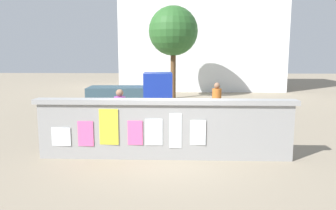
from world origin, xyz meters
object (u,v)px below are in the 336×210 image
object	(u,v)px
motorcycle	(167,117)
bicycle_near	(238,129)
auto_rickshaw_truck	(135,95)
person_walking	(217,100)
person_bystander	(120,110)
tree_roadside	(173,31)

from	to	relation	value
motorcycle	bicycle_near	world-z (taller)	bicycle_near
auto_rickshaw_truck	person_walking	bearing A→B (deg)	-32.59
bicycle_near	person_bystander	bearing A→B (deg)	-174.15
motorcycle	bicycle_near	bearing A→B (deg)	-30.78
bicycle_near	tree_roadside	world-z (taller)	tree_roadside
auto_rickshaw_truck	person_walking	distance (m)	3.91
auto_rickshaw_truck	tree_roadside	xyz separation A→B (m)	(1.53, 5.56, 3.08)
bicycle_near	person_bystander	world-z (taller)	person_bystander
auto_rickshaw_truck	motorcycle	bearing A→B (deg)	-61.81
person_bystander	auto_rickshaw_truck	bearing A→B (deg)	92.09
motorcycle	tree_roadside	bearing A→B (deg)	89.75
person_walking	person_bystander	xyz separation A→B (m)	(-3.13, -2.38, 0.00)
motorcycle	person_bystander	bearing A→B (deg)	-127.98
motorcycle	tree_roadside	size ratio (longest dim) A/B	0.34
motorcycle	person_walking	xyz separation A→B (m)	(1.80, 0.68, 0.52)
motorcycle	bicycle_near	distance (m)	2.61
motorcycle	person_walking	bearing A→B (deg)	20.72
auto_rickshaw_truck	motorcycle	xyz separation A→B (m)	(1.49, -2.79, -0.44)
bicycle_near	person_walking	bearing A→B (deg)	102.41
auto_rickshaw_truck	bicycle_near	xyz separation A→B (m)	(3.74, -4.12, -0.54)
tree_roadside	motorcycle	bearing A→B (deg)	-90.25
bicycle_near	tree_roadside	bearing A→B (deg)	102.84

